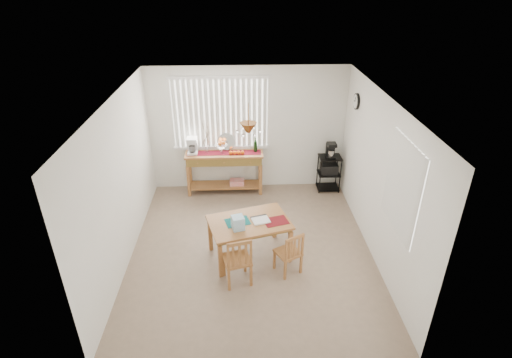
{
  "coord_description": "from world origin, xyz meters",
  "views": [
    {
      "loc": [
        -0.15,
        -5.44,
        4.23
      ],
      "look_at": [
        0.1,
        0.55,
        1.05
      ],
      "focal_mm": 28.0,
      "sensor_mm": 36.0,
      "label": 1
    }
  ],
  "objects_px": {
    "cart_items": "(331,150)",
    "chair_right": "(289,253)",
    "dining_table": "(249,225)",
    "sideboard": "(225,163)",
    "chair_left": "(238,260)",
    "wire_cart": "(329,170)"
  },
  "relations": [
    {
      "from": "cart_items",
      "to": "chair_right",
      "type": "bearing_deg",
      "value": -113.49
    },
    {
      "from": "dining_table",
      "to": "wire_cart",
      "type": "bearing_deg",
      "value": 51.28
    },
    {
      "from": "sideboard",
      "to": "cart_items",
      "type": "relative_size",
      "value": 4.99
    },
    {
      "from": "chair_left",
      "to": "chair_right",
      "type": "relative_size",
      "value": 1.13
    },
    {
      "from": "cart_items",
      "to": "chair_right",
      "type": "distance_m",
      "value": 2.9
    },
    {
      "from": "sideboard",
      "to": "chair_right",
      "type": "xyz_separation_m",
      "value": [
        1.05,
        -2.61,
        -0.3
      ]
    },
    {
      "from": "sideboard",
      "to": "dining_table",
      "type": "height_order",
      "value": "sideboard"
    },
    {
      "from": "sideboard",
      "to": "chair_left",
      "type": "height_order",
      "value": "sideboard"
    },
    {
      "from": "dining_table",
      "to": "sideboard",
      "type": "bearing_deg",
      "value": 101.58
    },
    {
      "from": "cart_items",
      "to": "chair_right",
      "type": "xyz_separation_m",
      "value": [
        -1.14,
        -2.62,
        -0.55
      ]
    },
    {
      "from": "wire_cart",
      "to": "chair_right",
      "type": "height_order",
      "value": "wire_cart"
    },
    {
      "from": "cart_items",
      "to": "chair_left",
      "type": "relative_size",
      "value": 0.37
    },
    {
      "from": "chair_left",
      "to": "wire_cart",
      "type": "bearing_deg",
      "value": 55.49
    },
    {
      "from": "cart_items",
      "to": "chair_left",
      "type": "bearing_deg",
      "value": -124.43
    },
    {
      "from": "chair_left",
      "to": "chair_right",
      "type": "bearing_deg",
      "value": 13.95
    },
    {
      "from": "sideboard",
      "to": "chair_right",
      "type": "distance_m",
      "value": 2.83
    },
    {
      "from": "sideboard",
      "to": "cart_items",
      "type": "height_order",
      "value": "cart_items"
    },
    {
      "from": "wire_cart",
      "to": "chair_right",
      "type": "xyz_separation_m",
      "value": [
        -1.14,
        -2.61,
        -0.09
      ]
    },
    {
      "from": "chair_right",
      "to": "dining_table",
      "type": "bearing_deg",
      "value": 143.83
    },
    {
      "from": "wire_cart",
      "to": "dining_table",
      "type": "distance_m",
      "value": 2.78
    },
    {
      "from": "sideboard",
      "to": "cart_items",
      "type": "xyz_separation_m",
      "value": [
        2.18,
        0.0,
        0.25
      ]
    },
    {
      "from": "dining_table",
      "to": "chair_left",
      "type": "xyz_separation_m",
      "value": [
        -0.19,
        -0.64,
        -0.18
      ]
    }
  ]
}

